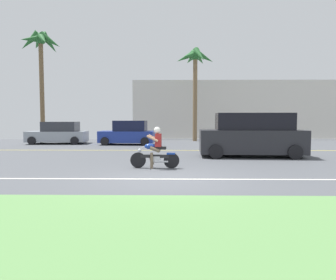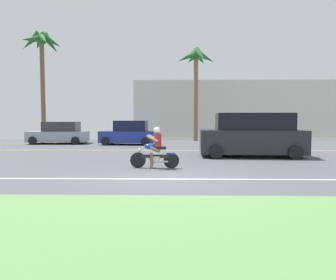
{
  "view_description": "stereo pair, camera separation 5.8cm",
  "coord_description": "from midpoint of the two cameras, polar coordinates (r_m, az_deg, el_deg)",
  "views": [
    {
      "loc": [
        0.18,
        -9.1,
        1.76
      ],
      "look_at": [
        -0.03,
        3.56,
        0.92
      ],
      "focal_mm": 33.51,
      "sensor_mm": 36.0,
      "label": 1
    },
    {
      "loc": [
        0.24,
        -9.1,
        1.76
      ],
      "look_at": [
        -0.03,
        3.56,
        0.92
      ],
      "focal_mm": 33.51,
      "sensor_mm": 36.0,
      "label": 2
    }
  ],
  "objects": [
    {
      "name": "building_far",
      "position": [
        30.83,
        13.73,
        5.31
      ],
      "size": [
        20.63,
        4.0,
        5.23
      ],
      "primitive_type": "cube",
      "color": "beige",
      "rests_on": "ground"
    },
    {
      "name": "grass_median",
      "position": [
        5.29,
        -1.19,
        -15.27
      ],
      "size": [
        56.0,
        3.8,
        0.06
      ],
      "primitive_type": "cube",
      "color": "#5B8C4C",
      "rests_on": "ground"
    },
    {
      "name": "parked_car_0",
      "position": [
        23.76,
        -19.1,
        1.14
      ],
      "size": [
        4.14,
        2.13,
        1.57
      ],
      "color": "#8C939E",
      "rests_on": "ground"
    },
    {
      "name": "lane_line_far",
      "position": [
        17.67,
        0.52,
        -1.88
      ],
      "size": [
        50.4,
        0.12,
        0.01
      ],
      "primitive_type": "cube",
      "color": "yellow",
      "rests_on": "ground"
    },
    {
      "name": "lane_line_near",
      "position": [
        9.27,
        -0.12,
        -7.1
      ],
      "size": [
        50.4,
        0.12,
        0.01
      ],
      "primitive_type": "cube",
      "color": "silver",
      "rests_on": "ground"
    },
    {
      "name": "palm_tree_0",
      "position": [
        28.09,
        -21.95,
        15.14
      ],
      "size": [
        3.51,
        3.3,
        8.86
      ],
      "color": "brown",
      "rests_on": "ground"
    },
    {
      "name": "motorcyclist",
      "position": [
        11.25,
        -2.24,
        -1.96
      ],
      "size": [
        1.77,
        0.58,
        1.48
      ],
      "color": "black",
      "rests_on": "ground"
    },
    {
      "name": "palm_tree_1",
      "position": [
        25.74,
        5.16,
        13.65
      ],
      "size": [
        3.2,
        3.09,
        7.4
      ],
      "color": "brown",
      "rests_on": "ground"
    },
    {
      "name": "ground",
      "position": [
        12.23,
        0.21,
        -4.55
      ],
      "size": [
        56.0,
        30.0,
        0.04
      ],
      "primitive_type": "cube",
      "color": "#4C4F54"
    },
    {
      "name": "suv_nearby",
      "position": [
        15.21,
        15.18,
        0.78
      ],
      "size": [
        5.02,
        2.35,
        2.04
      ],
      "color": "#232328",
      "rests_on": "ground"
    },
    {
      "name": "parked_car_1",
      "position": [
        21.86,
        -7.07,
        1.19
      ],
      "size": [
        3.83,
        2.07,
        1.66
      ],
      "color": "navy",
      "rests_on": "ground"
    }
  ]
}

